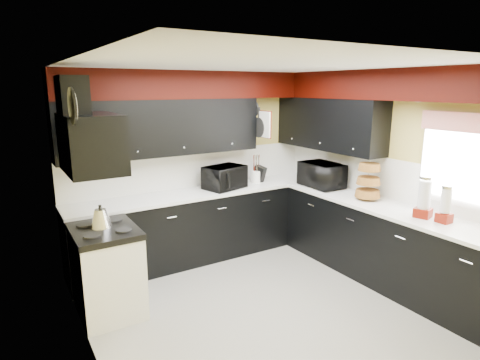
{
  "coord_description": "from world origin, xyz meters",
  "views": [
    {
      "loc": [
        -2.33,
        -3.19,
        2.3
      ],
      "look_at": [
        0.17,
        0.85,
        1.19
      ],
      "focal_mm": 30.0,
      "sensor_mm": 36.0,
      "label": 1
    }
  ],
  "objects_px": {
    "utensil_crock": "(256,176)",
    "kettle": "(101,218)",
    "toaster_oven": "(225,177)",
    "microwave": "(322,175)",
    "knife_block": "(259,174)"
  },
  "relations": [
    {
      "from": "utensil_crock",
      "to": "kettle",
      "type": "relative_size",
      "value": 0.84
    },
    {
      "from": "toaster_oven",
      "to": "kettle",
      "type": "xyz_separation_m",
      "value": [
        -1.81,
        -0.66,
        -0.08
      ]
    },
    {
      "from": "toaster_oven",
      "to": "utensil_crock",
      "type": "xyz_separation_m",
      "value": [
        0.56,
        0.08,
        -0.07
      ]
    },
    {
      "from": "microwave",
      "to": "utensil_crock",
      "type": "distance_m",
      "value": 0.95
    },
    {
      "from": "utensil_crock",
      "to": "kettle",
      "type": "bearing_deg",
      "value": -162.81
    },
    {
      "from": "microwave",
      "to": "kettle",
      "type": "bearing_deg",
      "value": 91.8
    },
    {
      "from": "kettle",
      "to": "toaster_oven",
      "type": "bearing_deg",
      "value": 19.94
    },
    {
      "from": "kettle",
      "to": "microwave",
      "type": "bearing_deg",
      "value": 0.6
    },
    {
      "from": "toaster_oven",
      "to": "microwave",
      "type": "xyz_separation_m",
      "value": [
        1.19,
        -0.62,
        0.01
      ]
    },
    {
      "from": "utensil_crock",
      "to": "knife_block",
      "type": "distance_m",
      "value": 0.06
    },
    {
      "from": "toaster_oven",
      "to": "knife_block",
      "type": "height_order",
      "value": "toaster_oven"
    },
    {
      "from": "microwave",
      "to": "kettle",
      "type": "height_order",
      "value": "microwave"
    },
    {
      "from": "utensil_crock",
      "to": "knife_block",
      "type": "relative_size",
      "value": 0.73
    },
    {
      "from": "utensil_crock",
      "to": "kettle",
      "type": "xyz_separation_m",
      "value": [
        -2.37,
        -0.73,
        -0.01
      ]
    },
    {
      "from": "knife_block",
      "to": "kettle",
      "type": "bearing_deg",
      "value": 173.7
    }
  ]
}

